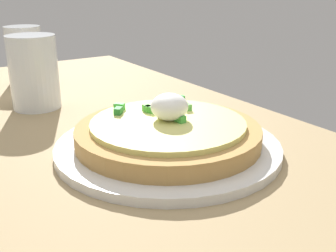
# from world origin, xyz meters

# --- Properties ---
(dining_table) EXTENTS (1.13, 0.65, 0.03)m
(dining_table) POSITION_xyz_m (0.00, 0.00, 0.02)
(dining_table) COLOR #9C845C
(dining_table) RESTS_ON ground
(plate) EXTENTS (0.26, 0.26, 0.01)m
(plate) POSITION_xyz_m (-0.04, -0.11, 0.04)
(plate) COLOR silver
(plate) RESTS_ON dining_table
(pizza) EXTENTS (0.21, 0.21, 0.06)m
(pizza) POSITION_xyz_m (-0.04, -0.11, 0.06)
(pizza) COLOR #B4894B
(pizza) RESTS_ON plate
(cup_near) EXTENTS (0.07, 0.07, 0.11)m
(cup_near) POSITION_xyz_m (0.38, -0.07, 0.08)
(cup_near) COLOR silver
(cup_near) RESTS_ON dining_table
(cup_far) EXTENTS (0.07, 0.07, 0.11)m
(cup_far) POSITION_xyz_m (0.21, -0.03, 0.08)
(cup_far) COLOR silver
(cup_far) RESTS_ON dining_table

